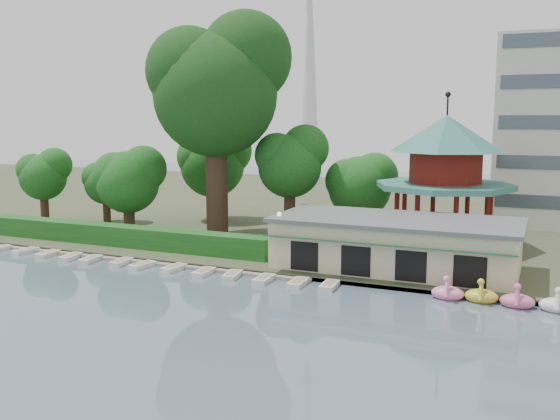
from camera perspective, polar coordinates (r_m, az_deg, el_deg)
The scene contains 12 objects.
ground_plane at distance 34.31m, azimuth -15.53°, elevation -12.30°, with size 220.00×220.00×0.00m, color slate.
shore at distance 80.31m, azimuth 8.34°, elevation 0.05°, with size 220.00×70.00×0.40m, color #424930.
embankment at distance 48.26m, azimuth -2.52°, elevation -5.68°, with size 220.00×0.60×0.30m, color gray.
dock at distance 54.37m, azimuth -14.06°, elevation -4.32°, with size 34.00×1.60×0.24m, color gray.
boathouse at distance 48.85m, azimuth 10.54°, elevation -2.97°, with size 18.60×9.39×3.90m.
pavilion at distance 57.55m, azimuth 14.86°, elevation 3.78°, with size 12.40×12.40×13.50m.
broadcast_tower at distance 177.54m, azimuth 2.68°, elevation 15.73°, with size 8.00×8.00×96.00m.
hedge at distance 58.49m, azimuth -14.48°, elevation -2.25°, with size 30.00×2.00×1.80m, color #1E5D1E.
lamp_post at distance 48.47m, azimuth -0.07°, elevation -1.74°, with size 0.36×0.36×4.28m.
big_tree at distance 60.58m, azimuth -5.71°, elevation 11.50°, with size 13.01×12.13×21.58m.
small_trees at distance 65.62m, azimuth -5.94°, elevation 3.61°, with size 39.31×16.86×10.83m.
moored_rowboats at distance 52.06m, azimuth -13.32°, elevation -4.80°, with size 34.66×2.79×0.36m.
Camera 1 is at (20.47, -24.74, 12.09)m, focal length 40.00 mm.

